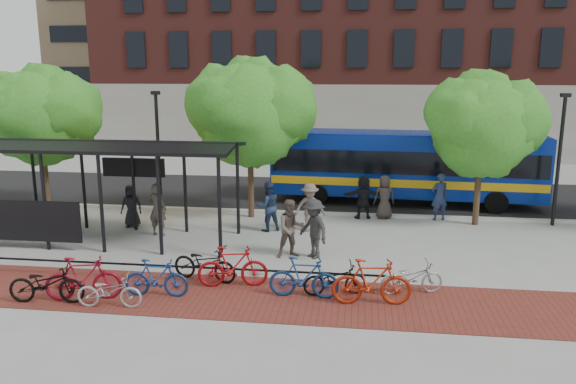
# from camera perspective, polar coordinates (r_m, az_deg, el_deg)

# --- Properties ---
(ground) EXTENTS (160.00, 160.00, 0.00)m
(ground) POSITION_cam_1_polar(r_m,az_deg,el_deg) (19.85, 2.95, -5.25)
(ground) COLOR #9E9E99
(ground) RESTS_ON ground
(asphalt_street) EXTENTS (160.00, 8.00, 0.01)m
(asphalt_street) POSITION_cam_1_polar(r_m,az_deg,el_deg) (27.56, 4.29, -0.23)
(asphalt_street) COLOR black
(asphalt_street) RESTS_ON ground
(curb) EXTENTS (160.00, 0.25, 0.12)m
(curb) POSITION_cam_1_polar(r_m,az_deg,el_deg) (23.67, 3.73, -2.20)
(curb) COLOR #B7B7B2
(curb) RESTS_ON ground
(brick_strip) EXTENTS (24.00, 3.00, 0.01)m
(brick_strip) POSITION_cam_1_polar(r_m,az_deg,el_deg) (15.50, -6.10, -10.49)
(brick_strip) COLOR maroon
(brick_strip) RESTS_ON ground
(bike_rack_rail) EXTENTS (12.00, 0.05, 0.95)m
(bike_rack_rail) POSITION_cam_1_polar(r_m,az_deg,el_deg) (16.63, -9.78, -8.98)
(bike_rack_rail) COLOR black
(bike_rack_rail) RESTS_ON ground
(building_brick) EXTENTS (55.00, 14.00, 20.00)m
(building_brick) POSITION_cam_1_polar(r_m,az_deg,el_deg) (45.84, 19.05, 16.74)
(building_brick) COLOR maroon
(building_brick) RESTS_ON ground
(bus_shelter) EXTENTS (10.60, 3.07, 3.60)m
(bus_shelter) POSITION_cam_1_polar(r_m,az_deg,el_deg) (20.95, -19.87, 3.39)
(bus_shelter) COLOR black
(bus_shelter) RESTS_ON ground
(tree_a) EXTENTS (4.90, 4.00, 6.18)m
(tree_a) POSITION_cam_1_polar(r_m,az_deg,el_deg) (25.98, -23.69, 7.45)
(tree_a) COLOR #382619
(tree_a) RESTS_ON ground
(tree_b) EXTENTS (5.15, 4.20, 6.47)m
(tree_b) POSITION_cam_1_polar(r_m,az_deg,el_deg) (22.69, -3.64, 8.45)
(tree_b) COLOR #382619
(tree_b) RESTS_ON ground
(tree_c) EXTENTS (4.66, 3.80, 5.92)m
(tree_c) POSITION_cam_1_polar(r_m,az_deg,el_deg) (22.77, 19.35, 6.77)
(tree_c) COLOR #382619
(tree_c) RESTS_ON ground
(lamp_post_left) EXTENTS (0.35, 0.20, 5.12)m
(lamp_post_left) POSITION_cam_1_polar(r_m,az_deg,el_deg) (24.22, -13.05, 4.33)
(lamp_post_left) COLOR black
(lamp_post_left) RESTS_ON ground
(lamp_post_right) EXTENTS (0.35, 0.20, 5.12)m
(lamp_post_right) POSITION_cam_1_polar(r_m,az_deg,el_deg) (23.91, 25.85, 3.31)
(lamp_post_right) COLOR black
(lamp_post_right) RESTS_ON ground
(bus) EXTENTS (12.09, 3.37, 3.23)m
(bus) POSITION_cam_1_polar(r_m,az_deg,el_deg) (25.95, 11.81, 2.91)
(bus) COLOR navy
(bus) RESTS_ON ground
(bike_0) EXTENTS (2.06, 0.90, 1.05)m
(bike_0) POSITION_cam_1_polar(r_m,az_deg,el_deg) (16.12, -23.33, -8.56)
(bike_0) COLOR black
(bike_0) RESTS_ON ground
(bike_1) EXTENTS (2.07, 1.01, 1.20)m
(bike_1) POSITION_cam_1_polar(r_m,az_deg,el_deg) (15.92, -20.09, -8.26)
(bike_1) COLOR maroon
(bike_1) RESTS_ON ground
(bike_2) EXTENTS (1.74, 0.71, 0.89)m
(bike_2) POSITION_cam_1_polar(r_m,az_deg,el_deg) (15.29, -17.69, -9.56)
(bike_2) COLOR #A4A4A7
(bike_2) RESTS_ON ground
(bike_3) EXTENTS (1.77, 0.58, 1.05)m
(bike_3) POSITION_cam_1_polar(r_m,az_deg,el_deg) (15.62, -13.23, -8.51)
(bike_3) COLOR navy
(bike_3) RESTS_ON ground
(bike_4) EXTENTS (2.11, 1.16, 1.05)m
(bike_4) POSITION_cam_1_polar(r_m,az_deg,el_deg) (16.50, -8.47, -7.17)
(bike_4) COLOR black
(bike_4) RESTS_ON ground
(bike_5) EXTENTS (2.05, 0.92, 1.19)m
(bike_5) POSITION_cam_1_polar(r_m,az_deg,el_deg) (15.92, -5.64, -7.56)
(bike_5) COLOR #9D0E11
(bike_5) RESTS_ON ground
(bike_7) EXTENTS (1.89, 0.57, 1.13)m
(bike_7) POSITION_cam_1_polar(r_m,az_deg,el_deg) (15.14, 1.61, -8.68)
(bike_7) COLOR navy
(bike_7) RESTS_ON ground
(bike_8) EXTENTS (1.82, 1.01, 0.91)m
(bike_8) POSITION_cam_1_polar(r_m,az_deg,el_deg) (15.40, 4.78, -8.81)
(bike_8) COLOR black
(bike_8) RESTS_ON ground
(bike_9) EXTENTS (2.11, 0.77, 1.24)m
(bike_9) POSITION_cam_1_polar(r_m,az_deg,el_deg) (14.84, 8.50, -9.04)
(bike_9) COLOR #9F250E
(bike_9) RESTS_ON ground
(bike_10) EXTENTS (1.86, 1.06, 0.92)m
(bike_10) POSITION_cam_1_polar(r_m,az_deg,el_deg) (15.79, 12.44, -8.49)
(bike_10) COLOR gray
(bike_10) RESTS_ON ground
(pedestrian_0) EXTENTS (0.86, 0.61, 1.67)m
(pedestrian_0) POSITION_cam_1_polar(r_m,az_deg,el_deg) (22.54, -15.62, -1.34)
(pedestrian_0) COLOR black
(pedestrian_0) RESTS_ON ground
(pedestrian_1) EXTENTS (0.79, 0.60, 1.96)m
(pedestrian_1) POSITION_cam_1_polar(r_m,az_deg,el_deg) (21.09, -13.13, -1.74)
(pedestrian_1) COLOR #443D36
(pedestrian_1) RESTS_ON ground
(pedestrian_2) EXTENTS (1.16, 1.08, 1.90)m
(pedestrian_2) POSITION_cam_1_polar(r_m,az_deg,el_deg) (21.13, -2.05, -1.47)
(pedestrian_2) COLOR #1F2D49
(pedestrian_2) RESTS_ON ground
(pedestrian_3) EXTENTS (1.33, 0.99, 1.84)m
(pedestrian_3) POSITION_cam_1_polar(r_m,az_deg,el_deg) (21.10, 2.21, -1.58)
(pedestrian_3) COLOR brown
(pedestrian_3) RESTS_ON ground
(pedestrian_5) EXTENTS (1.73, 0.79, 1.79)m
(pedestrian_5) POSITION_cam_1_polar(r_m,az_deg,el_deg) (23.10, 7.66, -0.51)
(pedestrian_5) COLOR black
(pedestrian_5) RESTS_ON ground
(pedestrian_6) EXTENTS (0.98, 0.76, 1.79)m
(pedestrian_6) POSITION_cam_1_polar(r_m,az_deg,el_deg) (23.25, 9.77, -0.50)
(pedestrian_6) COLOR #362E2B
(pedestrian_6) RESTS_ON ground
(pedestrian_7) EXTENTS (0.82, 0.67, 1.93)m
(pedestrian_7) POSITION_cam_1_polar(r_m,az_deg,el_deg) (23.43, 15.14, -0.47)
(pedestrian_7) COLOR #212C4E
(pedestrian_7) RESTS_ON ground
(pedestrian_8) EXTENTS (1.14, 1.03, 1.91)m
(pedestrian_8) POSITION_cam_1_polar(r_m,az_deg,el_deg) (18.21, 0.31, -3.72)
(pedestrian_8) COLOR brown
(pedestrian_8) RESTS_ON ground
(pedestrian_9) EXTENTS (1.39, 1.43, 1.96)m
(pedestrian_9) POSITION_cam_1_polar(r_m,az_deg,el_deg) (18.13, 2.60, -3.73)
(pedestrian_9) COLOR #292929
(pedestrian_9) RESTS_ON ground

